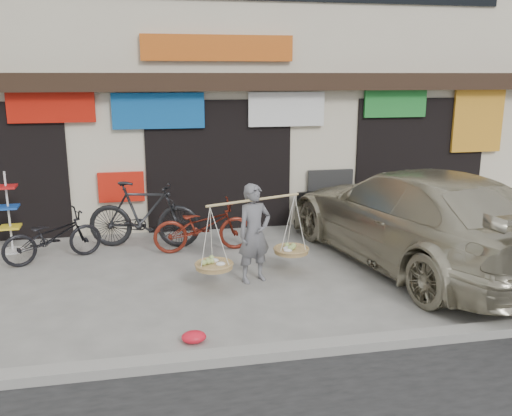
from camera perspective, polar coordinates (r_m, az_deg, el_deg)
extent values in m
plane|color=gray|center=(8.32, -0.53, -8.70)|extent=(70.00, 70.00, 0.00)
cube|color=gray|center=(6.53, 2.85, -14.83)|extent=(70.00, 0.25, 0.12)
cube|color=beige|center=(14.12, -5.66, 15.06)|extent=(14.00, 6.00, 7.00)
cube|color=black|center=(10.99, -3.91, 13.10)|extent=(14.00, 0.35, 0.35)
cube|color=black|center=(11.54, -4.03, 4.65)|extent=(3.00, 0.60, 2.70)
cube|color=black|center=(12.89, 16.30, 5.10)|extent=(3.00, 0.60, 2.70)
cube|color=#BC1509|center=(11.13, -20.75, 9.94)|extent=(1.60, 0.08, 0.60)
cube|color=#0F54A2|center=(10.99, -10.22, 10.04)|extent=(1.80, 0.08, 0.70)
cube|color=white|center=(11.35, 3.23, 10.35)|extent=(1.60, 0.08, 0.70)
cube|color=#207F2E|center=(12.16, 14.45, 10.65)|extent=(1.40, 0.08, 0.60)
cube|color=orange|center=(13.17, 22.30, 8.53)|extent=(1.20, 0.08, 1.40)
cube|color=red|center=(11.20, -13.99, 2.17)|extent=(0.90, 0.08, 0.60)
cube|color=#262626|center=(11.84, 7.82, 2.58)|extent=(1.00, 0.08, 0.60)
cube|color=#CE5816|center=(11.07, -4.02, 16.46)|extent=(3.00, 0.08, 0.50)
imported|color=slate|center=(8.45, -0.18, -2.69)|extent=(0.67, 0.55, 1.57)
cylinder|color=tan|center=(8.32, -0.18, 0.86)|extent=(1.56, 0.60, 0.04)
cylinder|color=#A5844F|center=(8.26, -4.43, -6.10)|extent=(0.56, 0.56, 0.07)
ellipsoid|color=#A5BF66|center=(8.23, -4.44, -5.71)|extent=(0.39, 0.39, 0.10)
cylinder|color=#A5844F|center=(8.94, 3.73, -4.50)|extent=(0.56, 0.56, 0.07)
ellipsoid|color=#A5BF66|center=(8.93, 3.74, -4.13)|extent=(0.39, 0.39, 0.10)
imported|color=black|center=(10.12, -20.64, -2.81)|extent=(1.79, 1.20, 0.89)
imported|color=black|center=(10.39, -11.71, -0.69)|extent=(2.19, 1.06, 1.27)
imported|color=maroon|center=(10.03, -5.59, -1.90)|extent=(1.85, 0.70, 0.96)
imported|color=#AEA68C|center=(9.64, 16.28, -0.89)|extent=(3.37, 6.06, 1.66)
cube|color=black|center=(11.88, 8.11, 0.88)|extent=(1.69, 0.42, 0.45)
cube|color=silver|center=(11.96, 7.92, 0.48)|extent=(0.45, 0.10, 0.12)
cylinder|color=silver|center=(11.04, -24.21, -4.10)|extent=(0.41, 0.41, 0.04)
cylinder|color=silver|center=(10.86, -24.60, -0.40)|extent=(0.04, 0.04, 1.51)
cube|color=yellow|center=(10.92, -24.45, -1.83)|extent=(0.38, 0.38, 0.04)
cube|color=#194CB2|center=(10.83, -24.65, 0.09)|extent=(0.38, 0.38, 0.04)
cube|color=red|center=(10.76, -24.85, 2.04)|extent=(0.38, 0.38, 0.04)
ellipsoid|color=red|center=(6.86, -6.56, -13.34)|extent=(0.31, 0.25, 0.14)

